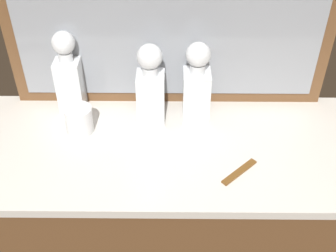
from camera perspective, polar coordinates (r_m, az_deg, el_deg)
The scene contains 6 objects.
dresser at distance 1.65m, azimuth 0.00°, elevation -13.26°, with size 1.39×0.53×0.82m.
crystal_decanter_far_left at distance 1.40m, azimuth 3.80°, elevation 4.87°, with size 0.09×0.09×0.28m.
crystal_decanter_left at distance 1.39m, azimuth -2.31°, elevation 4.70°, with size 0.09×0.09×0.28m.
crystal_decanter_far_right at distance 1.48m, azimuth -12.92°, elevation 6.09°, with size 0.08×0.08×0.29m.
crystal_tumbler_right at distance 1.41m, azimuth -11.68°, elevation 0.71°, with size 0.09×0.09×0.09m.
tortoiseshell_comb at distance 1.28m, azimuth 9.43°, elevation -6.01°, with size 0.11×0.11×0.01m.
Camera 1 is at (0.01, -1.00, 1.72)m, focal length 45.98 mm.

